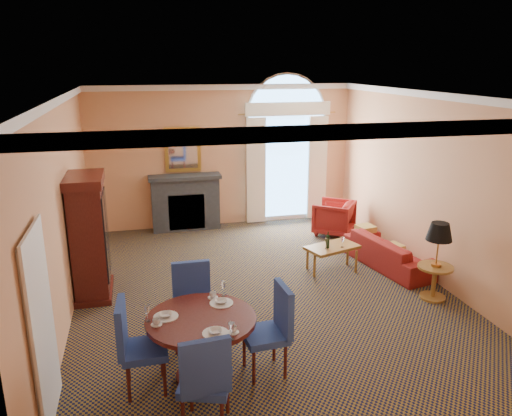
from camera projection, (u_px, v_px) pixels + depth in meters
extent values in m
plane|color=black|center=(263.00, 291.00, 8.31)|extent=(7.50, 7.50, 0.00)
cube|color=#E7A26E|center=(223.00, 156.00, 11.36)|extent=(6.00, 0.04, 3.20)
cube|color=#E7A26E|center=(62.00, 211.00, 7.19)|extent=(0.04, 7.50, 3.20)
cube|color=#E7A26E|center=(433.00, 188.00, 8.54)|extent=(0.04, 7.50, 3.20)
cube|color=silver|center=(264.00, 95.00, 7.41)|extent=(6.00, 7.50, 0.04)
cube|color=white|center=(264.00, 99.00, 7.43)|extent=(6.00, 7.50, 0.12)
cube|color=white|center=(42.00, 329.00, 5.12)|extent=(0.08, 0.90, 2.06)
cube|color=#3A3F44|center=(186.00, 203.00, 11.25)|extent=(1.50, 0.40, 1.20)
cube|color=#3A3F44|center=(185.00, 176.00, 11.04)|extent=(1.60, 0.46, 0.08)
cube|color=gold|center=(183.00, 150.00, 11.07)|extent=(0.80, 0.04, 1.00)
cube|color=silver|center=(183.00, 150.00, 11.05)|extent=(0.64, 0.02, 0.84)
cube|color=white|center=(286.00, 169.00, 11.78)|extent=(1.90, 0.04, 2.50)
cube|color=#7FACD5|center=(286.00, 169.00, 11.77)|extent=(1.70, 0.02, 2.30)
cylinder|color=white|center=(287.00, 115.00, 11.43)|extent=(1.90, 0.04, 1.90)
cube|color=white|center=(256.00, 171.00, 11.50)|extent=(0.45, 0.06, 2.45)
cube|color=white|center=(317.00, 168.00, 11.83)|extent=(0.45, 0.06, 2.45)
cube|color=white|center=(288.00, 109.00, 11.27)|extent=(2.00, 0.08, 0.30)
cube|color=#3F120E|center=(90.00, 241.00, 7.96)|extent=(0.51, 0.92, 1.85)
cube|color=#3F120E|center=(84.00, 180.00, 7.68)|extent=(0.57, 1.02, 0.15)
cube|color=#3F120E|center=(95.00, 291.00, 8.20)|extent=(0.57, 1.02, 0.09)
cylinder|color=#3F120E|center=(201.00, 320.00, 5.80)|extent=(1.30, 1.30, 0.05)
cylinder|color=#3F120E|center=(202.00, 350.00, 5.91)|extent=(0.17, 0.17, 0.76)
cylinder|color=#3F120E|center=(203.00, 376.00, 6.01)|extent=(0.65, 0.65, 0.06)
cylinder|color=silver|center=(221.00, 303.00, 6.12)|extent=(0.29, 0.29, 0.01)
imported|color=silver|center=(221.00, 301.00, 6.12)|extent=(0.15, 0.15, 0.04)
imported|color=silver|center=(213.00, 295.00, 6.26)|extent=(0.09, 0.09, 0.07)
cylinder|color=silver|center=(166.00, 317.00, 5.80)|extent=(0.29, 0.29, 0.01)
imported|color=silver|center=(166.00, 315.00, 5.79)|extent=(0.15, 0.15, 0.04)
imported|color=silver|center=(156.00, 322.00, 5.62)|extent=(0.09, 0.09, 0.07)
cylinder|color=silver|center=(215.00, 333.00, 5.44)|extent=(0.29, 0.29, 0.01)
imported|color=silver|center=(215.00, 331.00, 5.44)|extent=(0.15, 0.15, 0.04)
imported|color=silver|center=(233.00, 329.00, 5.46)|extent=(0.09, 0.09, 0.07)
cube|color=navy|center=(194.00, 313.00, 6.54)|extent=(0.65, 0.65, 0.09)
cube|color=navy|center=(191.00, 283.00, 6.66)|extent=(0.51, 0.08, 0.60)
cylinder|color=#3F120E|center=(213.00, 325.00, 6.78)|extent=(0.04, 0.04, 0.46)
cylinder|color=#3F120E|center=(184.00, 323.00, 6.83)|extent=(0.04, 0.04, 0.46)
cylinder|color=#3F120E|center=(206.00, 340.00, 6.40)|extent=(0.04, 0.04, 0.46)
cylinder|color=#3F120E|center=(176.00, 338.00, 6.45)|extent=(0.04, 0.04, 0.46)
cube|color=navy|center=(205.00, 383.00, 5.11)|extent=(0.64, 0.64, 0.09)
cube|color=navy|center=(206.00, 368.00, 4.80)|extent=(0.51, 0.12, 0.60)
cylinder|color=#3F120E|center=(191.00, 393.00, 5.39)|extent=(0.04, 0.04, 0.46)
cylinder|color=#3F120E|center=(227.00, 394.00, 5.36)|extent=(0.04, 0.04, 0.46)
cube|color=navy|center=(264.00, 335.00, 6.00)|extent=(0.54, 0.54, 0.09)
cube|color=navy|center=(284.00, 309.00, 5.95)|extent=(0.11, 0.51, 0.60)
cylinder|color=#3F120E|center=(285.00, 361.00, 5.96)|extent=(0.04, 0.04, 0.46)
cylinder|color=#3F120E|center=(274.00, 344.00, 6.32)|extent=(0.04, 0.04, 0.46)
cylinder|color=#3F120E|center=(254.00, 367.00, 5.84)|extent=(0.04, 0.04, 0.46)
cylinder|color=#3F120E|center=(244.00, 349.00, 6.20)|extent=(0.04, 0.04, 0.46)
cube|color=navy|center=(144.00, 350.00, 5.69)|extent=(0.52, 0.52, 0.09)
cube|color=navy|center=(121.00, 328.00, 5.53)|extent=(0.11, 0.51, 0.60)
cylinder|color=#3F120E|center=(128.00, 364.00, 5.90)|extent=(0.04, 0.04, 0.46)
cylinder|color=#3F120E|center=(129.00, 384.00, 5.53)|extent=(0.04, 0.04, 0.46)
cylinder|color=#3F120E|center=(162.00, 359.00, 6.00)|extent=(0.04, 0.04, 0.46)
cylinder|color=#3F120E|center=(165.00, 379.00, 5.63)|extent=(0.04, 0.04, 0.46)
imported|color=maroon|center=(390.00, 252.00, 9.23)|extent=(1.12, 2.05, 0.56)
imported|color=maroon|center=(334.00, 218.00, 10.99)|extent=(1.13, 1.13, 0.75)
cube|color=olive|center=(332.00, 247.00, 9.01)|extent=(1.06, 0.79, 0.05)
cylinder|color=olive|center=(315.00, 266.00, 8.81)|extent=(0.05, 0.05, 0.42)
cylinder|color=olive|center=(356.00, 262.00, 8.99)|extent=(0.05, 0.05, 0.42)
cylinder|color=olive|center=(307.00, 258.00, 9.16)|extent=(0.05, 0.05, 0.42)
cylinder|color=olive|center=(348.00, 254.00, 9.34)|extent=(0.05, 0.05, 0.42)
cylinder|color=olive|center=(436.00, 267.00, 7.91)|extent=(0.56, 0.56, 0.04)
cylinder|color=olive|center=(434.00, 283.00, 7.99)|extent=(0.07, 0.07, 0.52)
cylinder|color=olive|center=(432.00, 297.00, 8.06)|extent=(0.41, 0.41, 0.04)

